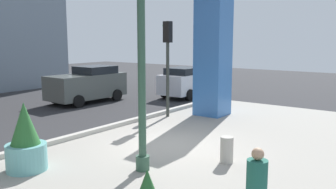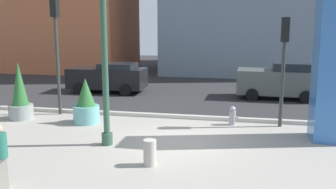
% 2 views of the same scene
% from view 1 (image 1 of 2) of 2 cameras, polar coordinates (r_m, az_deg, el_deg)
% --- Properties ---
extents(ground_plane, '(60.00, 60.00, 0.00)m').
position_cam_1_polar(ground_plane, '(14.53, -12.68, -5.08)').
color(ground_plane, '#2D2D30').
extents(plaza_pavement, '(18.00, 10.00, 0.02)m').
position_cam_1_polar(plaza_pavement, '(10.89, 8.84, -9.66)').
color(plaza_pavement, '#9E998E').
rests_on(plaza_pavement, ground_plane).
extents(curb_strip, '(18.00, 0.24, 0.16)m').
position_cam_1_polar(curb_strip, '(13.88, -10.30, -5.32)').
color(curb_strip, '#B7B2A8').
rests_on(curb_strip, ground_plane).
extents(lamp_post, '(0.44, 0.44, 7.26)m').
position_cam_1_polar(lamp_post, '(9.13, -4.22, 9.52)').
color(lamp_post, '#335642').
rests_on(lamp_post, ground_plane).
extents(art_pillar_blue, '(1.28, 1.28, 5.91)m').
position_cam_1_polar(art_pillar_blue, '(16.32, 7.09, 7.06)').
color(art_pillar_blue, '#3870BC').
rests_on(art_pillar_blue, ground_plane).
extents(potted_plant_mid_plaza, '(1.04, 1.04, 1.82)m').
position_cam_1_polar(potted_plant_mid_plaza, '(10.19, -21.45, -7.00)').
color(potted_plant_mid_plaza, '#6BB2B2').
rests_on(potted_plant_mid_plaza, ground_plane).
extents(fire_hydrant, '(0.36, 0.26, 0.75)m').
position_cam_1_polar(fire_hydrant, '(14.61, -3.93, -3.32)').
color(fire_hydrant, '#99999E').
rests_on(fire_hydrant, ground_plane).
extents(concrete_bollard, '(0.36, 0.36, 0.75)m').
position_cam_1_polar(concrete_bollard, '(10.28, 9.21, -8.59)').
color(concrete_bollard, '#B2ADA3').
rests_on(concrete_bollard, ground_plane).
extents(traffic_light_corner, '(0.28, 0.42, 4.16)m').
position_cam_1_polar(traffic_light_corner, '(15.80, -0.07, 6.63)').
color(traffic_light_corner, '#333833').
rests_on(traffic_light_corner, ground_plane).
extents(car_intersection, '(4.31, 2.22, 1.94)m').
position_cam_1_polar(car_intersection, '(20.17, -12.52, 1.57)').
color(car_intersection, '#565B56').
rests_on(car_intersection, ground_plane).
extents(car_far_lane, '(4.33, 1.95, 1.77)m').
position_cam_1_polar(car_far_lane, '(21.69, 3.33, 2.05)').
color(car_far_lane, silver).
rests_on(car_far_lane, ground_plane).
extents(pedestrian_crossing, '(0.50, 0.50, 1.60)m').
position_cam_1_polar(pedestrian_crossing, '(6.59, 13.73, -14.10)').
color(pedestrian_crossing, '#B2AD9E').
rests_on(pedestrian_crossing, ground_plane).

